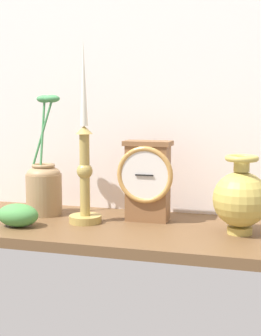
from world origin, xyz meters
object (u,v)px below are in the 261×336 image
(mantel_clock, at_px, (147,179))
(brass_vase_bulbous, at_px, (241,198))
(brass_vase_jar, at_px, (44,185))
(candlestick_tall_left, at_px, (85,167))

(mantel_clock, xyz_separation_m, brass_vase_bulbous, (0.23, -0.06, -0.02))
(brass_vase_jar, bearing_deg, candlestick_tall_left, -21.71)
(brass_vase_bulbous, bearing_deg, brass_vase_jar, 173.57)
(candlestick_tall_left, height_order, brass_vase_jar, candlestick_tall_left)
(candlestick_tall_left, bearing_deg, mantel_clock, 22.50)
(mantel_clock, height_order, brass_vase_jar, brass_vase_jar)
(mantel_clock, relative_size, brass_vase_jar, 0.64)
(candlestick_tall_left, bearing_deg, brass_vase_jar, 158.29)
(mantel_clock, height_order, candlestick_tall_left, candlestick_tall_left)
(mantel_clock, distance_m, brass_vase_jar, 0.28)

